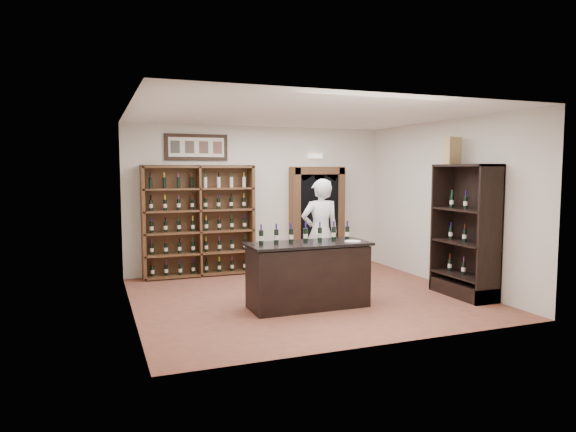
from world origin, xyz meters
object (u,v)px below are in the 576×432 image
at_px(counter_bottle_0, 261,237).
at_px(shopkeeper, 320,233).
at_px(side_cabinet, 466,251).
at_px(wine_crate, 453,151).
at_px(wine_shelf, 199,221).
at_px(tasting_counter, 308,275).

bearing_deg(counter_bottle_0, shopkeeper, 37.11).
bearing_deg(counter_bottle_0, side_cabinet, -6.67).
xyz_separation_m(counter_bottle_0, wine_crate, (3.40, -0.05, 1.32)).
height_order(side_cabinet, wine_crate, wine_crate).
xyz_separation_m(wine_shelf, wine_crate, (3.78, -2.88, 1.33)).
bearing_deg(wine_crate, shopkeeper, 134.44).
relative_size(shopkeeper, wine_crate, 4.22).
relative_size(counter_bottle_0, shopkeeper, 0.15).
distance_m(counter_bottle_0, shopkeeper, 1.86).
distance_m(wine_shelf, counter_bottle_0, 2.86).
distance_m(counter_bottle_0, side_cabinet, 3.49).
height_order(tasting_counter, wine_crate, wine_crate).
height_order(tasting_counter, counter_bottle_0, counter_bottle_0).
xyz_separation_m(counter_bottle_0, shopkeeper, (1.48, 1.12, -0.13)).
xyz_separation_m(counter_bottle_0, side_cabinet, (3.44, -0.40, -0.35)).
relative_size(tasting_counter, shopkeeper, 0.97).
bearing_deg(shopkeeper, wine_crate, 152.37).
distance_m(wine_shelf, shopkeeper, 2.53).
xyz_separation_m(side_cabinet, shopkeeper, (-1.97, 1.52, 0.22)).
bearing_deg(tasting_counter, side_cabinet, -6.28).
bearing_deg(tasting_counter, wine_crate, 1.12).
bearing_deg(counter_bottle_0, wine_crate, -0.85).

